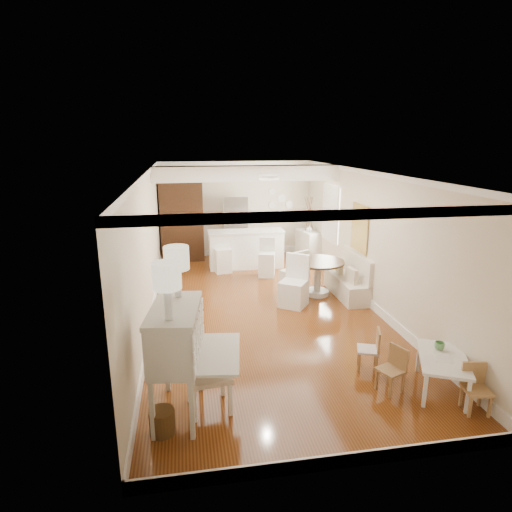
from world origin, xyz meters
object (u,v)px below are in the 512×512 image
object	(u,v)px
kids_chair_a	(391,370)
fridge	(248,227)
dining_table	(317,278)
slip_chair_far	(294,271)
kids_table	(441,374)
gustavian_armchair	(208,373)
secretary_bureau	(177,361)
kids_chair_b	(368,349)
bar_stool_right	(267,258)
breakfast_counter	(246,249)
bar_stool_left	(222,253)
wicker_basket	(162,422)
kids_chair_c	(477,389)
pantry_cabinet	(182,221)
sideboard	(308,246)
slip_chair_near	(294,281)

from	to	relation	value
kids_chair_a	fridge	distance (m)	7.43
dining_table	slip_chair_far	distance (m)	0.55
kids_table	fridge	xyz separation A→B (m)	(-1.60, 7.47, 0.64)
gustavian_armchair	kids_chair_a	size ratio (longest dim) A/B	1.55
secretary_bureau	gustavian_armchair	size ratio (longest dim) A/B	1.43
kids_chair_b	bar_stool_right	bearing A→B (deg)	-151.68
breakfast_counter	bar_stool_left	xyz separation A→B (m)	(-0.68, -0.35, -0.00)
dining_table	kids_chair_b	bearing A→B (deg)	-94.00
kids_table	wicker_basket	bearing A→B (deg)	-176.02
kids_chair_c	pantry_cabinet	xyz separation A→B (m)	(-3.66, 8.01, 0.83)
kids_chair_b	bar_stool_right	world-z (taller)	bar_stool_right
gustavian_armchair	kids_chair_a	world-z (taller)	gustavian_armchair
fridge	kids_chair_b	bearing A→B (deg)	-82.90
kids_chair_b	pantry_cabinet	size ratio (longest dim) A/B	0.29
bar_stool_left	pantry_cabinet	xyz separation A→B (m)	(-1.02, 1.43, 0.64)
kids_table	kids_chair_b	bearing A→B (deg)	136.16
sideboard	slip_chair_near	bearing A→B (deg)	-122.49
kids_table	fridge	world-z (taller)	fridge
kids_table	gustavian_armchair	bearing A→B (deg)	177.57
kids_chair_a	secretary_bureau	bearing A→B (deg)	-111.50
breakfast_counter	kids_chair_b	bearing A→B (deg)	-79.64
dining_table	fridge	world-z (taller)	fridge
secretary_bureau	slip_chair_near	world-z (taller)	secretary_bureau
gustavian_armchair	bar_stool_right	bearing A→B (deg)	-26.13
kids_chair_a	bar_stool_right	size ratio (longest dim) A/B	0.67
bar_stool_left	dining_table	bearing A→B (deg)	-55.86
kids_table	kids_chair_c	size ratio (longest dim) A/B	1.59
kids_chair_c	dining_table	xyz separation A→B (m)	(-0.69, 4.51, 0.07)
kids_chair_a	wicker_basket	bearing A→B (deg)	-104.58
gustavian_armchair	slip_chair_far	size ratio (longest dim) A/B	1.00
kids_chair_c	sideboard	size ratio (longest dim) A/B	0.72
slip_chair_far	fridge	xyz separation A→B (m)	(-0.59, 3.22, 0.39)
secretary_bureau	kids_chair_c	world-z (taller)	secretary_bureau
gustavian_armchair	breakfast_counter	distance (m)	6.44
bar_stool_right	fridge	xyz separation A→B (m)	(-0.20, 1.94, 0.41)
kids_table	sideboard	size ratio (longest dim) A/B	1.14
kids_chair_b	bar_stool_left	size ratio (longest dim) A/B	0.65
kids_chair_a	bar_stool_right	bearing A→B (deg)	165.78
kids_table	pantry_cabinet	world-z (taller)	pantry_cabinet
secretary_bureau	kids_chair_a	distance (m)	2.92
secretary_bureau	gustavian_armchair	distance (m)	0.44
slip_chair_near	breakfast_counter	xyz separation A→B (m)	(-0.57, 2.99, -0.03)
secretary_bureau	wicker_basket	xyz separation A→B (m)	(-0.20, -0.38, -0.57)
kids_chair_b	dining_table	xyz separation A→B (m)	(0.23, 3.26, 0.07)
kids_chair_b	slip_chair_near	size ratio (longest dim) A/B	0.61
fridge	bar_stool_left	bearing A→B (deg)	-122.17
secretary_bureau	sideboard	world-z (taller)	secretary_bureau
kids_table	bar_stool_right	size ratio (longest dim) A/B	1.04
kids_chair_b	breakfast_counter	distance (m)	5.78
secretary_bureau	pantry_cabinet	bearing A→B (deg)	96.98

